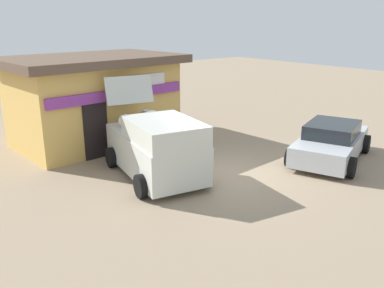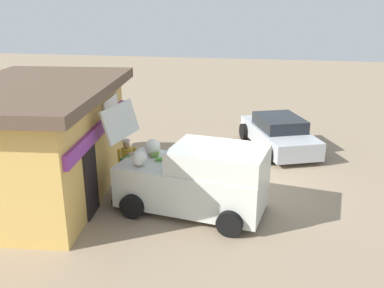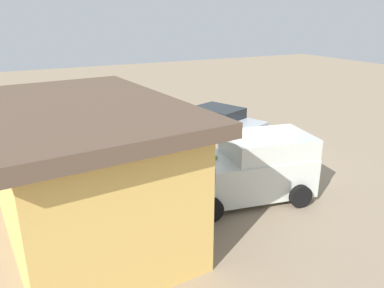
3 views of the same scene
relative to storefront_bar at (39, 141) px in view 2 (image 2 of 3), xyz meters
name	(u,v)px [view 2 (image 2 of 3)]	position (x,y,z in m)	size (l,w,h in m)	color
ground_plane	(240,189)	(1.42, -5.72, -1.72)	(60.00, 60.00, 0.00)	gray
storefront_bar	(39,141)	(0.00, 0.00, 0.00)	(6.79, 4.82, 3.34)	#E0B259
delivery_van	(196,179)	(-0.17, -4.61, -0.77)	(2.73, 4.48, 2.81)	silver
parked_sedan	(279,134)	(5.43, -6.93, -1.10)	(4.52, 3.23, 1.29)	#B2B7BC
vendor_standing	(127,162)	(0.81, -2.33, -0.80)	(0.47, 0.49, 1.61)	navy
customer_bending	(126,173)	(0.03, -2.55, -0.85)	(0.84, 0.57, 1.38)	navy
unloaded_banana_pile	(89,185)	(0.42, -1.23, -1.49)	(0.97, 0.90, 0.50)	silver
paint_bucket	(142,161)	(2.68, -2.20, -1.53)	(0.30, 0.30, 0.38)	blue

